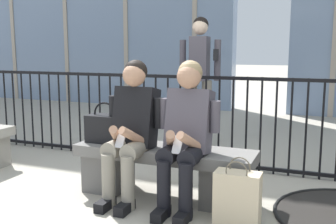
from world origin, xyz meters
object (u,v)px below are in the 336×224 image
Objects in this scene: shopping_bag at (237,199)px; handbag_on_bench at (105,128)px; stone_bench at (164,167)px; bystander_at_railing at (200,72)px; seated_person_companion at (186,130)px; seated_person_with_phone at (131,126)px.

handbag_on_bench is at bearing 165.64° from shopping_bag.
shopping_bag is at bearing -25.32° from stone_bench.
stone_bench is 0.94× the size of bystander_at_railing.
shopping_bag reaches higher than stone_bench.
seated_person_companion is (0.25, -0.13, 0.38)m from stone_bench.
bystander_at_railing reaches higher than stone_bench.
handbag_on_bench reaches higher than stone_bench.
seated_person_with_phone is 1.00× the size of seated_person_companion.
shopping_bag is 0.30× the size of bystander_at_railing.
seated_person_with_phone reaches higher than handbag_on_bench.
stone_bench is at bearing 0.99° from handbag_on_bench.
seated_person_with_phone is at bearing -89.92° from bystander_at_railing.
handbag_on_bench is 1.40m from shopping_bag.
shopping_bag is at bearing -65.69° from bystander_at_railing.
stone_bench is at bearing -82.17° from bystander_at_railing.
bystander_at_railing reaches higher than seated_person_companion.
bystander_at_railing reaches higher than handbag_on_bench.
stone_bench is 0.66m from handbag_on_bench.
handbag_on_bench is 1.91m from bystander_at_railing.
seated_person_with_phone is 3.24× the size of handbag_on_bench.
seated_person_with_phone reaches higher than stone_bench.
seated_person_companion is at bearing 0.00° from seated_person_with_phone.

